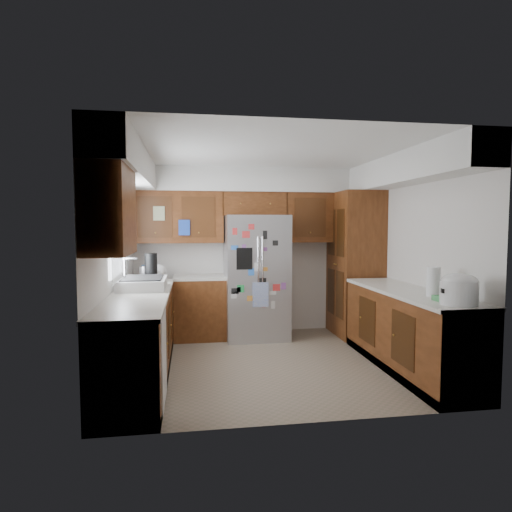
# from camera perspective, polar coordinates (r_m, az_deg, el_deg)

# --- Properties ---
(floor) EXTENTS (3.60, 3.60, 0.00)m
(floor) POSITION_cam_1_polar(r_m,az_deg,el_deg) (5.31, 2.05, -14.04)
(floor) COLOR gray
(floor) RESTS_ON ground
(room_shell) EXTENTS (3.64, 3.24, 2.52)m
(room_shell) POSITION_cam_1_polar(r_m,az_deg,el_deg) (5.40, 0.26, 5.88)
(room_shell) COLOR silver
(room_shell) RESTS_ON ground
(left_counter_run) EXTENTS (1.36, 3.20, 0.92)m
(left_counter_run) POSITION_cam_1_polar(r_m,az_deg,el_deg) (5.15, -13.26, -9.76)
(left_counter_run) COLOR #49230E
(left_counter_run) RESTS_ON ground
(right_counter_run) EXTENTS (0.63, 2.25, 0.92)m
(right_counter_run) POSITION_cam_1_polar(r_m,az_deg,el_deg) (5.26, 19.61, -9.70)
(right_counter_run) COLOR #49230E
(right_counter_run) RESTS_ON ground
(pantry) EXTENTS (0.60, 0.90, 2.15)m
(pantry) POSITION_cam_1_polar(r_m,az_deg,el_deg) (6.61, 13.05, -1.05)
(pantry) COLOR #49230E
(pantry) RESTS_ON ground
(fridge) EXTENTS (0.90, 0.79, 1.80)m
(fridge) POSITION_cam_1_polar(r_m,az_deg,el_deg) (6.28, 0.01, -2.81)
(fridge) COLOR #A0A0A5
(fridge) RESTS_ON ground
(bridge_cabinet) EXTENTS (0.96, 0.34, 0.35)m
(bridge_cabinet) POSITION_cam_1_polar(r_m,az_deg,el_deg) (6.47, -0.29, 6.92)
(bridge_cabinet) COLOR #49230E
(bridge_cabinet) RESTS_ON fridge
(fridge_top_items) EXTENTS (0.74, 0.34, 0.31)m
(fridge_top_items) POSITION_cam_1_polar(r_m,az_deg,el_deg) (6.48, -1.07, 9.70)
(fridge_top_items) COLOR #102F9D
(fridge_top_items) RESTS_ON bridge_cabinet
(sink_assembly) EXTENTS (0.52, 0.70, 0.37)m
(sink_assembly) POSITION_cam_1_polar(r_m,az_deg,el_deg) (5.13, -14.83, -3.50)
(sink_assembly) COLOR white
(sink_assembly) RESTS_ON left_counter_run
(left_counter_clutter) EXTENTS (0.35, 0.77, 0.38)m
(left_counter_clutter) POSITION_cam_1_polar(r_m,az_deg,el_deg) (5.86, -13.67, -1.94)
(left_counter_clutter) COLOR black
(left_counter_clutter) RESTS_ON left_counter_run
(rice_cooker) EXTENTS (0.34, 0.33, 0.29)m
(rice_cooker) POSITION_cam_1_polar(r_m,az_deg,el_deg) (4.38, 25.45, -3.91)
(rice_cooker) COLOR white
(rice_cooker) RESTS_ON right_counter_run
(paper_towel) EXTENTS (0.14, 0.14, 0.30)m
(paper_towel) POSITION_cam_1_polar(r_m,az_deg,el_deg) (4.78, 22.59, -3.19)
(paper_towel) COLOR white
(paper_towel) RESTS_ON right_counter_run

